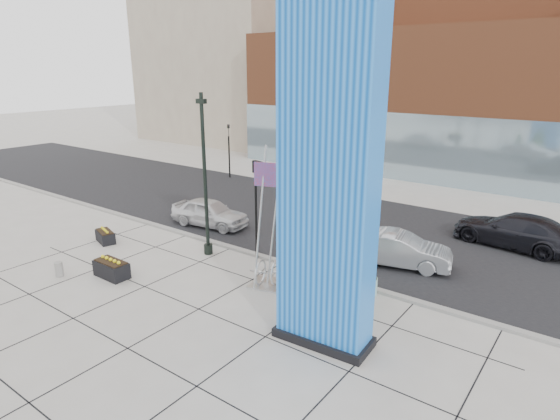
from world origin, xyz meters
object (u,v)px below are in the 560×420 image
Objects in this scene: lamp_post at (206,192)px; car_silver_mid at (399,250)px; overhead_street_sign at (270,178)px; car_white_west at (210,213)px; public_art_sculpture at (282,252)px; concrete_bollard at (59,269)px; blue_pylon at (328,192)px.

lamp_post is 8.78m from car_silver_mid.
overhead_street_sign is 6.72m from car_white_west.
car_silver_mid is (10.27, 1.01, -0.01)m from car_white_west.
overhead_street_sign is 1.03× the size of car_white_west.
lamp_post reaches higher than public_art_sculpture.
concrete_bollard is (-7.95, -4.58, -1.15)m from public_art_sculpture.
concrete_bollard is 9.41m from overhead_street_sign.
overhead_street_sign is (-5.08, 3.89, -1.02)m from blue_pylon.
lamp_post is 1.67× the size of car_white_west.
concrete_bollard is at bearing -171.69° from blue_pylon.
car_white_west is at bearing 139.33° from public_art_sculpture.
concrete_bollard is 14.20m from car_silver_mid.
overhead_street_sign reaches higher than car_white_west.
blue_pylon reaches higher than lamp_post.
car_silver_mid is at bearing 40.68° from concrete_bollard.
public_art_sculpture is 5.50m from car_silver_mid.
car_white_west is 0.98× the size of car_silver_mid.
car_white_west is (0.49, 8.24, 0.43)m from concrete_bollard.
overhead_street_sign is at bearing 123.38° from public_art_sculpture.
lamp_post is (-7.98, 3.01, -1.89)m from blue_pylon.
public_art_sculpture is 3.42m from overhead_street_sign.
concrete_bollard is at bearing 169.02° from car_white_west.
overhead_street_sign is 6.35m from car_silver_mid.
public_art_sculpture reaches higher than car_silver_mid.
overhead_street_sign is at bearing 108.84° from car_silver_mid.
concrete_bollard is at bearing -120.87° from lamp_post.
blue_pylon is 1.80× the size of public_art_sculpture.
blue_pylon is 16.20× the size of concrete_bollard.
public_art_sculpture reaches higher than concrete_bollard.
overhead_street_sign is (-1.84, 1.66, 2.36)m from public_art_sculpture.
blue_pylon is at bearing 11.86° from concrete_bollard.
car_silver_mid is at bearing 90.01° from blue_pylon.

